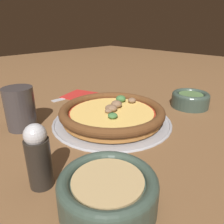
{
  "coord_description": "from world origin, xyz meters",
  "views": [
    {
      "loc": [
        -0.38,
        0.39,
        0.25
      ],
      "look_at": [
        0.0,
        0.0,
        0.03
      ],
      "focal_mm": 35.0,
      "sensor_mm": 36.0,
      "label": 1
    }
  ],
  "objects": [
    {
      "name": "ground_plane",
      "position": [
        0.0,
        0.0,
        0.0
      ],
      "size": [
        3.0,
        3.0,
        0.0
      ],
      "primitive_type": "plane",
      "color": "brown"
    },
    {
      "name": "bowl_far",
      "position": [
        -0.1,
        -0.26,
        0.03
      ],
      "size": [
        0.12,
        0.12,
        0.05
      ],
      "color": "#334238",
      "rests_on": "ground_plane"
    },
    {
      "name": "pizza_tray",
      "position": [
        0.0,
        0.0,
        0.0
      ],
      "size": [
        0.32,
        0.32,
        0.01
      ],
      "color": "#9E9EA3",
      "rests_on": "ground_plane"
    },
    {
      "name": "pepper_shaker",
      "position": [
        -0.09,
        0.26,
        0.06
      ],
      "size": [
        0.04,
        0.04,
        0.11
      ],
      "color": "black",
      "rests_on": "ground_plane"
    },
    {
      "name": "pizza",
      "position": [
        0.0,
        -0.0,
        0.03
      ],
      "size": [
        0.29,
        0.29,
        0.04
      ],
      "color": "#A86B33",
      "rests_on": "pizza_tray"
    },
    {
      "name": "fork",
      "position": [
        0.26,
        -0.04,
        0.0
      ],
      "size": [
        0.03,
        0.17,
        0.0
      ],
      "rotation": [
        0.0,
        0.0,
        7.78
      ],
      "color": "#B7B7BC",
      "rests_on": "ground_plane"
    },
    {
      "name": "bowl_near",
      "position": [
        -0.21,
        0.22,
        0.03
      ],
      "size": [
        0.14,
        0.14,
        0.05
      ],
      "color": "#334238",
      "rests_on": "ground_plane"
    },
    {
      "name": "napkin",
      "position": [
        0.23,
        -0.08,
        0.0
      ],
      "size": [
        0.16,
        0.14,
        0.01
      ],
      "rotation": [
        0.0,
        0.0,
        0.32
      ],
      "color": "#B2231E",
      "rests_on": "ground_plane"
    },
    {
      "name": "drinking_cup",
      "position": [
        0.14,
        0.19,
        0.05
      ],
      "size": [
        0.07,
        0.07,
        0.11
      ],
      "color": "#383333",
      "rests_on": "ground_plane"
    }
  ]
}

